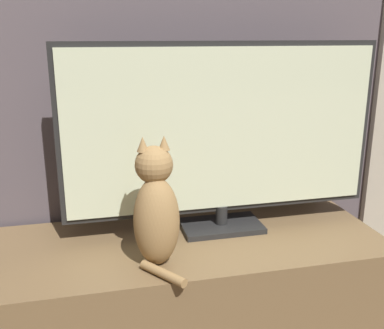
% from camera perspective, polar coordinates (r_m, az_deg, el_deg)
% --- Properties ---
extents(tv_stand, '(1.43, 0.54, 0.44)m').
position_cam_1_polar(tv_stand, '(1.70, -1.37, -16.35)').
color(tv_stand, brown).
rests_on(tv_stand, ground_plane).
extents(tv, '(1.13, 0.18, 0.68)m').
position_cam_1_polar(tv, '(1.58, 3.92, 3.82)').
color(tv, black).
rests_on(tv, tv_stand).
extents(cat, '(0.15, 0.26, 0.41)m').
position_cam_1_polar(cat, '(1.39, -4.60, -5.71)').
color(cat, '#997547').
rests_on(cat, tv_stand).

